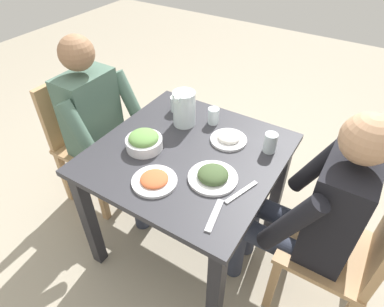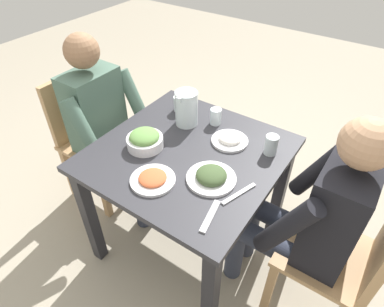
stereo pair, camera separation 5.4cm
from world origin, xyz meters
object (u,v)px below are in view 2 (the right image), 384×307
(salad_bowl, at_px, (145,140))
(water_glass_near_left, at_px, (180,104))
(diner_near, at_px, (311,214))
(water_glass_center, at_px, (216,116))
(water_glass_near_right, at_px, (271,145))
(diner_far, at_px, (107,124))
(water_pitcher, at_px, (187,108))
(plate_rice_curry, at_px, (153,179))
(dining_table, at_px, (188,170))
(chair_far, at_px, (89,132))
(plate_dolmas, at_px, (211,176))
(plate_yoghurt, at_px, (230,139))
(chair_near, at_px, (349,256))

(salad_bowl, bearing_deg, water_glass_near_left, 8.79)
(diner_near, relative_size, water_glass_center, 12.99)
(water_glass_near_right, height_order, water_glass_near_left, water_glass_near_right)
(diner_near, relative_size, diner_far, 1.00)
(water_pitcher, relative_size, plate_rice_curry, 0.95)
(dining_table, relative_size, water_glass_center, 9.85)
(chair_far, xyz_separation_m, diner_far, (-0.00, -0.20, 0.15))
(dining_table, height_order, diner_far, diner_far)
(chair_far, bearing_deg, dining_table, -92.58)
(plate_dolmas, bearing_deg, water_glass_center, 28.91)
(salad_bowl, bearing_deg, plate_dolmas, -92.08)
(plate_yoghurt, bearing_deg, salad_bowl, 129.55)
(chair_near, relative_size, chair_far, 1.00)
(water_glass_near_right, bearing_deg, diner_near, -119.68)
(chair_near, height_order, plate_dolmas, chair_near)
(plate_yoghurt, xyz_separation_m, water_glass_near_left, (0.10, 0.38, 0.03))
(plate_yoghurt, bearing_deg, water_glass_center, 55.36)
(diner_far, bearing_deg, plate_yoghurt, -79.11)
(salad_bowl, relative_size, water_glass_center, 2.02)
(plate_yoghurt, height_order, water_glass_center, water_glass_center)
(water_glass_center, bearing_deg, salad_bowl, 153.94)
(water_pitcher, distance_m, water_glass_near_right, 0.48)
(plate_rice_curry, height_order, water_glass_near_right, water_glass_near_right)
(water_pitcher, xyz_separation_m, salad_bowl, (-0.28, 0.05, -0.05))
(diner_near, xyz_separation_m, water_glass_near_right, (0.16, 0.28, 0.15))
(water_glass_near_left, distance_m, water_glass_center, 0.24)
(salad_bowl, xyz_separation_m, water_glass_near_left, (0.37, 0.06, 0.00))
(chair_near, bearing_deg, water_glass_near_right, 71.62)
(diner_far, height_order, water_glass_center, diner_far)
(chair_far, height_order, water_pitcher, water_pitcher)
(water_pitcher, bearing_deg, chair_near, -98.31)
(diner_near, relative_size, salad_bowl, 6.41)
(chair_near, distance_m, plate_yoghurt, 0.75)
(plate_yoghurt, bearing_deg, plate_rice_curry, 162.35)
(chair_near, xyz_separation_m, diner_near, (-0.00, 0.20, 0.15))
(chair_far, relative_size, plate_yoghurt, 4.63)
(plate_rice_curry, distance_m, plate_dolmas, 0.26)
(salad_bowl, distance_m, plate_rice_curry, 0.25)
(plate_rice_curry, bearing_deg, chair_far, 70.11)
(water_pitcher, height_order, salad_bowl, water_pitcher)
(plate_dolmas, relative_size, water_glass_near_right, 2.22)
(plate_yoghurt, relative_size, water_glass_center, 2.09)
(dining_table, height_order, water_pitcher, water_pitcher)
(water_pitcher, xyz_separation_m, water_glass_near_right, (0.02, -0.48, -0.05))
(salad_bowl, relative_size, plate_dolmas, 0.81)
(plate_rice_curry, relative_size, water_glass_near_right, 2.01)
(salad_bowl, bearing_deg, diner_near, -80.19)
(diner_far, xyz_separation_m, water_pitcher, (0.16, -0.47, 0.20))
(plate_dolmas, bearing_deg, plate_rice_curry, 126.70)
(plate_dolmas, distance_m, water_glass_near_right, 0.35)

